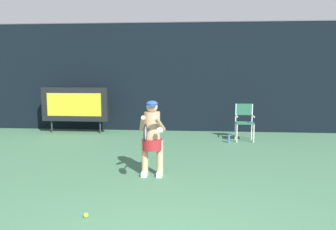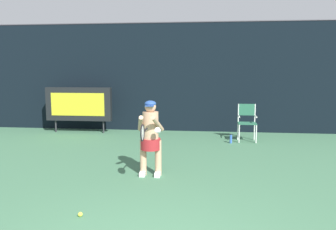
% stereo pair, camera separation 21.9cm
% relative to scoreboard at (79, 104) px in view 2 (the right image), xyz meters
% --- Properties ---
extents(backdrop_screen, '(18.00, 0.12, 3.66)m').
position_rel_scoreboard_xyz_m(backdrop_screen, '(3.65, 0.73, 0.86)').
color(backdrop_screen, black).
rests_on(backdrop_screen, ground).
extents(scoreboard, '(2.20, 0.21, 1.50)m').
position_rel_scoreboard_xyz_m(scoreboard, '(0.00, 0.00, 0.00)').
color(scoreboard, black).
rests_on(scoreboard, ground).
extents(umpire_chair, '(0.52, 0.44, 1.08)m').
position_rel_scoreboard_xyz_m(umpire_chair, '(5.39, -0.77, -0.33)').
color(umpire_chair, white).
rests_on(umpire_chair, ground).
extents(water_bottle, '(0.07, 0.07, 0.27)m').
position_rel_scoreboard_xyz_m(water_bottle, '(4.91, -1.14, -0.82)').
color(water_bottle, '#3966C2').
rests_on(water_bottle, ground).
extents(tennis_player, '(0.53, 0.60, 1.49)m').
position_rel_scoreboard_xyz_m(tennis_player, '(3.13, -4.35, -0.13)').
color(tennis_player, white).
rests_on(tennis_player, ground).
extents(tennis_racket, '(0.03, 0.60, 0.31)m').
position_rel_scoreboard_xyz_m(tennis_racket, '(3.10, -5.01, 0.03)').
color(tennis_racket, black).
extents(tennis_ball_spare, '(0.07, 0.07, 0.07)m').
position_rel_scoreboard_xyz_m(tennis_ball_spare, '(2.45, -6.39, -0.91)').
color(tennis_ball_spare, '#CCDB3D').
rests_on(tennis_ball_spare, ground).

